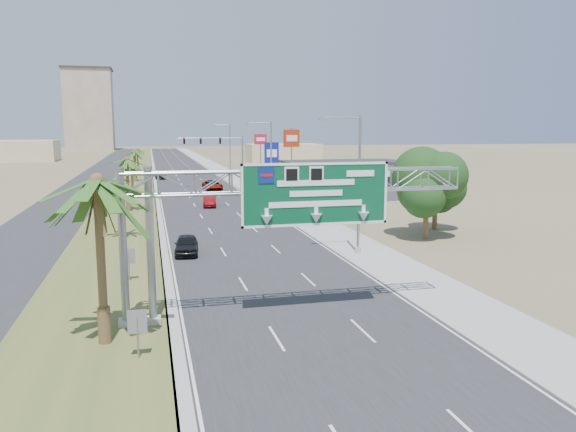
% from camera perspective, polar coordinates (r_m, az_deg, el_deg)
% --- Properties ---
extents(ground, '(600.00, 600.00, 0.00)m').
position_cam_1_polar(ground, '(19.54, 9.71, -18.87)').
color(ground, '#8C7A59').
rests_on(ground, ground).
extents(road, '(12.00, 300.00, 0.02)m').
position_cam_1_polar(road, '(126.32, -10.66, 4.53)').
color(road, '#28282B').
rests_on(road, ground).
extents(sidewalk_right, '(4.00, 300.00, 0.10)m').
position_cam_1_polar(sidewalk_right, '(127.08, -6.82, 4.66)').
color(sidewalk_right, '#9E9B93').
rests_on(sidewalk_right, ground).
extents(median_grass, '(7.00, 300.00, 0.12)m').
position_cam_1_polar(median_grass, '(126.15, -15.21, 4.39)').
color(median_grass, '#4D5A27').
rests_on(median_grass, ground).
extents(opposing_road, '(8.00, 300.00, 0.02)m').
position_cam_1_polar(opposing_road, '(126.51, -18.38, 4.24)').
color(opposing_road, '#28282B').
rests_on(opposing_road, ground).
extents(sign_gantry, '(16.75, 1.24, 7.50)m').
position_cam_1_polar(sign_gantry, '(26.60, -0.64, 2.36)').
color(sign_gantry, gray).
rests_on(sign_gantry, ground).
extents(palm_near, '(5.70, 5.70, 8.35)m').
position_cam_1_polar(palm_near, '(23.98, -18.84, 3.29)').
color(palm_near, brown).
rests_on(palm_near, ground).
extents(palm_row_b, '(3.99, 3.99, 5.95)m').
position_cam_1_polar(palm_row_b, '(48.04, -16.71, 3.47)').
color(palm_row_b, brown).
rests_on(palm_row_b, ground).
extents(palm_row_c, '(3.99, 3.99, 6.75)m').
position_cam_1_polar(palm_row_c, '(63.93, -16.08, 5.42)').
color(palm_row_c, brown).
rests_on(palm_row_c, ground).
extents(palm_row_d, '(3.99, 3.99, 5.45)m').
position_cam_1_polar(palm_row_d, '(81.96, -15.60, 5.23)').
color(palm_row_d, brown).
rests_on(palm_row_d, ground).
extents(palm_row_e, '(3.99, 3.99, 6.15)m').
position_cam_1_polar(palm_row_e, '(100.91, -15.32, 6.23)').
color(palm_row_e, brown).
rests_on(palm_row_e, ground).
extents(palm_row_f, '(3.99, 3.99, 5.75)m').
position_cam_1_polar(palm_row_f, '(125.90, -15.06, 6.51)').
color(palm_row_f, brown).
rests_on(palm_row_f, ground).
extents(streetlight_near, '(3.27, 0.44, 10.00)m').
position_cam_1_polar(streetlight_near, '(40.69, 6.96, 2.60)').
color(streetlight_near, gray).
rests_on(streetlight_near, ground).
extents(streetlight_mid, '(3.27, 0.44, 10.00)m').
position_cam_1_polar(streetlight_mid, '(69.45, -1.89, 5.19)').
color(streetlight_mid, gray).
rests_on(streetlight_mid, ground).
extents(streetlight_far, '(3.27, 0.44, 10.00)m').
position_cam_1_polar(streetlight_far, '(104.89, -6.01, 6.36)').
color(streetlight_far, gray).
rests_on(streetlight_far, ground).
extents(signal_mast, '(10.28, 0.71, 8.00)m').
position_cam_1_polar(signal_mast, '(88.73, -5.94, 6.03)').
color(signal_mast, gray).
rests_on(signal_mast, ground).
extents(store_building, '(18.00, 10.00, 4.00)m').
position_cam_1_polar(store_building, '(87.11, 5.70, 4.11)').
color(store_building, '#C4B284').
rests_on(store_building, ground).
extents(oak_near, '(4.50, 4.50, 6.80)m').
position_cam_1_polar(oak_near, '(47.51, 13.95, 3.08)').
color(oak_near, brown).
rests_on(oak_near, ground).
extents(oak_far, '(3.50, 3.50, 5.60)m').
position_cam_1_polar(oak_far, '(52.50, 14.80, 2.79)').
color(oak_far, brown).
rests_on(oak_far, ground).
extents(median_signback_a, '(0.75, 0.08, 2.08)m').
position_cam_1_polar(median_signback_a, '(23.09, -15.06, -10.69)').
color(median_signback_a, gray).
rests_on(median_signback_a, ground).
extents(median_signback_b, '(0.75, 0.08, 2.08)m').
position_cam_1_polar(median_signback_b, '(34.67, -15.87, -4.19)').
color(median_signback_b, gray).
rests_on(median_signback_b, ground).
extents(tower_distant, '(20.00, 16.00, 35.00)m').
position_cam_1_polar(tower_distant, '(267.10, -19.54, 10.10)').
color(tower_distant, gray).
rests_on(tower_distant, ground).
extents(building_distant_left, '(24.00, 14.00, 6.00)m').
position_cam_1_polar(building_distant_left, '(179.94, -26.18, 5.96)').
color(building_distant_left, '#C4B284').
rests_on(building_distant_left, ground).
extents(building_distant_right, '(20.00, 12.00, 5.00)m').
position_cam_1_polar(building_distant_right, '(160.29, -0.49, 6.44)').
color(building_distant_right, '#C4B284').
rests_on(building_distant_right, ground).
extents(car_left_lane, '(2.03, 4.26, 1.40)m').
position_cam_1_polar(car_left_lane, '(41.64, -10.27, -2.90)').
color(car_left_lane, black).
rests_on(car_left_lane, ground).
extents(car_mid_lane, '(1.93, 4.37, 1.40)m').
position_cam_1_polar(car_mid_lane, '(66.95, -7.96, 1.54)').
color(car_mid_lane, '#68090D').
rests_on(car_mid_lane, ground).
extents(car_right_lane, '(2.85, 5.42, 1.45)m').
position_cam_1_polar(car_right_lane, '(85.01, -7.67, 3.09)').
color(car_right_lane, gray).
rests_on(car_right_lane, ground).
extents(car_far, '(2.15, 4.80, 1.37)m').
position_cam_1_polar(car_far, '(106.32, -12.81, 4.06)').
color(car_far, black).
rests_on(car_far, ground).
extents(pole_sign_red_near, '(2.40, 0.91, 9.24)m').
position_cam_1_polar(pole_sign_red_near, '(78.11, 0.36, 7.50)').
color(pole_sign_red_near, gray).
rests_on(pole_sign_red_near, ground).
extents(pole_sign_blue, '(2.01, 0.83, 7.49)m').
position_cam_1_polar(pole_sign_blue, '(78.11, -1.67, 6.19)').
color(pole_sign_blue, gray).
rests_on(pole_sign_blue, ground).
extents(pole_sign_red_far, '(2.21, 0.39, 8.44)m').
position_cam_1_polar(pole_sign_red_far, '(99.09, -2.81, 7.40)').
color(pole_sign_red_far, gray).
rests_on(pole_sign_red_far, ground).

